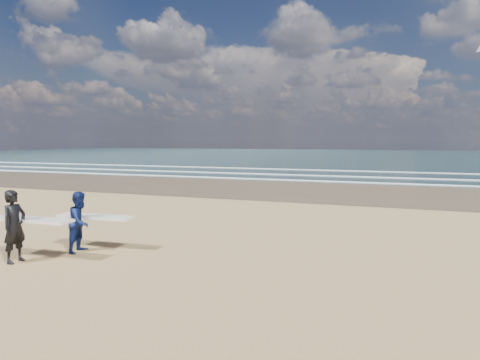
% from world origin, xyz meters
% --- Properties ---
extents(ocean, '(220.00, 100.00, 0.02)m').
position_xyz_m(ocean, '(20.00, 72.00, 0.01)').
color(ocean, '#183135').
rests_on(ocean, ground).
extents(surfer_near, '(2.22, 1.00, 1.80)m').
position_xyz_m(surfer_near, '(0.81, -0.11, 0.92)').
color(surfer_near, black).
rests_on(surfer_near, ground).
extents(surfer_far, '(2.23, 1.09, 1.63)m').
position_xyz_m(surfer_far, '(1.60, 1.28, 0.82)').
color(surfer_far, '#0C1947').
rests_on(surfer_far, ground).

